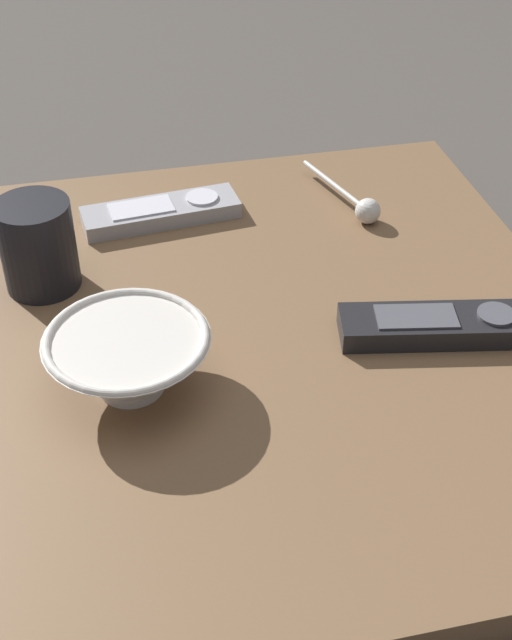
{
  "coord_description": "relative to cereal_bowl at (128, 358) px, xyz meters",
  "views": [
    {
      "loc": [
        -0.63,
        0.14,
        0.55
      ],
      "look_at": [
        -0.01,
        0.01,
        0.06
      ],
      "focal_mm": 48.49,
      "sensor_mm": 36.0,
      "label": 1
    }
  ],
  "objects": [
    {
      "name": "ground_plane",
      "position": [
        0.05,
        -0.13,
        -0.07
      ],
      "size": [
        6.0,
        6.0,
        0.0
      ],
      "primitive_type": "plane",
      "color": "#47423D"
    },
    {
      "name": "table",
      "position": [
        0.05,
        -0.13,
        -0.05
      ],
      "size": [
        0.67,
        0.62,
        0.04
      ],
      "color": "brown",
      "rests_on": "ground"
    },
    {
      "name": "cereal_bowl",
      "position": [
        0.0,
        0.0,
        0.0
      ],
      "size": [
        0.14,
        0.14,
        0.06
      ],
      "color": "beige",
      "rests_on": "table"
    },
    {
      "name": "coffee_mug",
      "position": [
        0.17,
        0.07,
        0.01
      ],
      "size": [
        0.08,
        0.08,
        0.09
      ],
      "color": "black",
      "rests_on": "table"
    },
    {
      "name": "teaspoon",
      "position": [
        0.23,
        -0.29,
        -0.02
      ],
      "size": [
        0.14,
        0.06,
        0.03
      ],
      "color": "silver",
      "rests_on": "table"
    },
    {
      "name": "tv_remote_near",
      "position": [
        0.01,
        -0.29,
        -0.02
      ],
      "size": [
        0.08,
        0.19,
        0.02
      ],
      "color": "black",
      "rests_on": "table"
    },
    {
      "name": "tv_remote_far",
      "position": [
        0.27,
        -0.06,
        -0.02
      ],
      "size": [
        0.07,
        0.18,
        0.02
      ],
      "color": "#9E9EA3",
      "rests_on": "table"
    }
  ]
}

